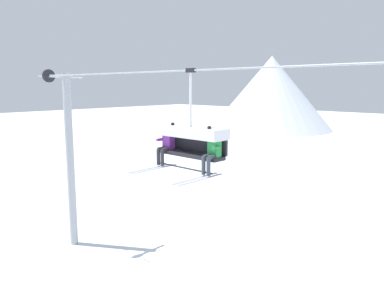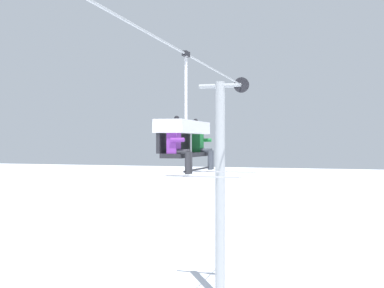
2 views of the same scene
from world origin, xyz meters
name	(u,v)px [view 2 (image 2 of 2)]	position (x,y,z in m)	size (l,w,h in m)	color
lift_tower_far	(221,184)	(8.28, -0.02, 4.25)	(0.36, 1.88, 8.16)	#9EA3A8
lift_cable	(171,46)	(0.85, -0.80, 7.88)	(16.88, 0.05, 0.05)	#9EA3A8
chairlift_chair	(183,133)	(1.85, -0.73, 6.02)	(2.23, 0.74, 2.79)	#232328
skier_purple	(179,145)	(0.95, -0.94, 5.74)	(0.48, 1.70, 1.34)	purple
skier_green	(202,145)	(2.75, -0.94, 5.74)	(0.48, 1.70, 1.34)	#23843D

